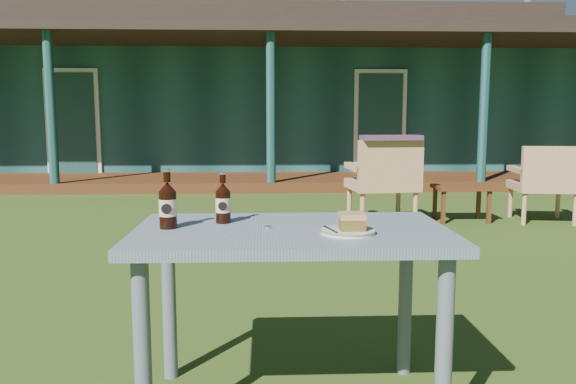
{
  "coord_description": "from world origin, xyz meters",
  "views": [
    {
      "loc": [
        -0.1,
        -3.71,
        1.14
      ],
      "look_at": [
        0.0,
        -1.3,
        0.82
      ],
      "focal_mm": 35.0,
      "sensor_mm": 36.0,
      "label": 1
    }
  ],
  "objects_px": {
    "cake_slice": "(352,221)",
    "side_table": "(462,191)",
    "cafe_table": "(291,254)",
    "plate": "(348,231)",
    "armchair_right": "(546,180)",
    "cola_bottle_near": "(223,203)",
    "cola_bottle_far": "(168,205)",
    "armchair_left": "(385,177)"
  },
  "relations": [
    {
      "from": "plate",
      "to": "cola_bottle_far",
      "type": "distance_m",
      "value": 0.69
    },
    {
      "from": "cola_bottle_near",
      "to": "armchair_right",
      "type": "bearing_deg",
      "value": 48.89
    },
    {
      "from": "cola_bottle_near",
      "to": "side_table",
      "type": "relative_size",
      "value": 0.34
    },
    {
      "from": "plate",
      "to": "cake_slice",
      "type": "bearing_deg",
      "value": -4.72
    },
    {
      "from": "cake_slice",
      "to": "cola_bottle_far",
      "type": "distance_m",
      "value": 0.7
    },
    {
      "from": "cafe_table",
      "to": "side_table",
      "type": "height_order",
      "value": "cafe_table"
    },
    {
      "from": "cola_bottle_far",
      "to": "side_table",
      "type": "xyz_separation_m",
      "value": [
        2.54,
        3.91,
        -0.47
      ]
    },
    {
      "from": "cafe_table",
      "to": "cake_slice",
      "type": "relative_size",
      "value": 13.04
    },
    {
      "from": "armchair_left",
      "to": "side_table",
      "type": "distance_m",
      "value": 0.94
    },
    {
      "from": "cafe_table",
      "to": "armchair_right",
      "type": "relative_size",
      "value": 1.42
    },
    {
      "from": "armchair_left",
      "to": "side_table",
      "type": "height_order",
      "value": "armchair_left"
    },
    {
      "from": "cafe_table",
      "to": "cola_bottle_near",
      "type": "bearing_deg",
      "value": 155.63
    },
    {
      "from": "cola_bottle_near",
      "to": "plate",
      "type": "bearing_deg",
      "value": -25.67
    },
    {
      "from": "plate",
      "to": "cola_bottle_far",
      "type": "height_order",
      "value": "cola_bottle_far"
    },
    {
      "from": "cola_bottle_near",
      "to": "side_table",
      "type": "bearing_deg",
      "value": 58.4
    },
    {
      "from": "armchair_left",
      "to": "cola_bottle_near",
      "type": "bearing_deg",
      "value": -111.63
    },
    {
      "from": "cafe_table",
      "to": "plate",
      "type": "height_order",
      "value": "plate"
    },
    {
      "from": "cafe_table",
      "to": "cake_slice",
      "type": "distance_m",
      "value": 0.28
    },
    {
      "from": "cola_bottle_far",
      "to": "side_table",
      "type": "relative_size",
      "value": 0.38
    },
    {
      "from": "cake_slice",
      "to": "side_table",
      "type": "relative_size",
      "value": 0.15
    },
    {
      "from": "cola_bottle_near",
      "to": "cola_bottle_far",
      "type": "height_order",
      "value": "cola_bottle_far"
    },
    {
      "from": "cola_bottle_far",
      "to": "armchair_left",
      "type": "bearing_deg",
      "value": 66.26
    },
    {
      "from": "cafe_table",
      "to": "cake_slice",
      "type": "bearing_deg",
      "value": -25.96
    },
    {
      "from": "armchair_right",
      "to": "cafe_table",
      "type": "bearing_deg",
      "value": -127.76
    },
    {
      "from": "cafe_table",
      "to": "cola_bottle_near",
      "type": "height_order",
      "value": "cola_bottle_near"
    },
    {
      "from": "cafe_table",
      "to": "cola_bottle_far",
      "type": "xyz_separation_m",
      "value": [
        -0.47,
        0.02,
        0.19
      ]
    },
    {
      "from": "armchair_right",
      "to": "side_table",
      "type": "height_order",
      "value": "armchair_right"
    },
    {
      "from": "cola_bottle_far",
      "to": "armchair_left",
      "type": "xyz_separation_m",
      "value": [
        1.64,
        3.73,
        -0.3
      ]
    },
    {
      "from": "cafe_table",
      "to": "armchair_left",
      "type": "distance_m",
      "value": 3.93
    },
    {
      "from": "armchair_left",
      "to": "armchair_right",
      "type": "relative_size",
      "value": 1.08
    },
    {
      "from": "side_table",
      "to": "armchair_right",
      "type": "bearing_deg",
      "value": -7.67
    },
    {
      "from": "cola_bottle_near",
      "to": "armchair_right",
      "type": "distance_m",
      "value": 4.9
    },
    {
      "from": "plate",
      "to": "cola_bottle_near",
      "type": "xyz_separation_m",
      "value": [
        -0.47,
        0.23,
        0.07
      ]
    },
    {
      "from": "cake_slice",
      "to": "armchair_left",
      "type": "relative_size",
      "value": 0.1
    },
    {
      "from": "cake_slice",
      "to": "armchair_left",
      "type": "xyz_separation_m",
      "value": [
        0.95,
        3.85,
        -0.25
      ]
    },
    {
      "from": "cafe_table",
      "to": "cola_bottle_far",
      "type": "distance_m",
      "value": 0.51
    },
    {
      "from": "cafe_table",
      "to": "cola_bottle_near",
      "type": "relative_size",
      "value": 5.84
    },
    {
      "from": "cafe_table",
      "to": "plate",
      "type": "bearing_deg",
      "value": -27.35
    },
    {
      "from": "side_table",
      "to": "plate",
      "type": "bearing_deg",
      "value": -114.9
    },
    {
      "from": "cake_slice",
      "to": "cola_bottle_near",
      "type": "height_order",
      "value": "cola_bottle_near"
    },
    {
      "from": "cola_bottle_near",
      "to": "cola_bottle_far",
      "type": "distance_m",
      "value": 0.23
    },
    {
      "from": "cake_slice",
      "to": "armchair_left",
      "type": "distance_m",
      "value": 3.98
    }
  ]
}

